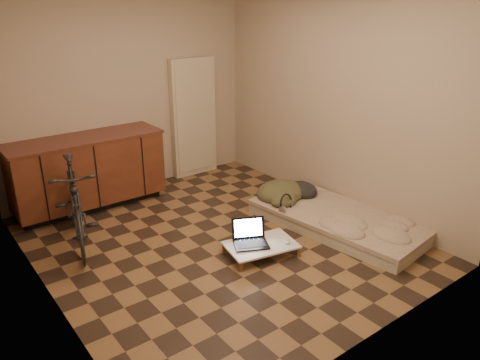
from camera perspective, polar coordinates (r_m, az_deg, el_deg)
room_shell at (r=4.67m, az=-3.08°, el=6.80°), size 3.50×4.00×2.60m
cabinets at (r=6.06m, az=-18.06°, el=0.97°), size 1.84×0.62×0.91m
appliance_panel at (r=6.86m, az=-5.68°, el=7.56°), size 0.70×0.10×1.70m
bicycle at (r=5.17m, az=-19.51°, el=-2.25°), size 0.86×1.63×1.01m
futon at (r=5.52m, az=11.88°, el=-4.75°), size 1.19×2.09×0.17m
clothing_pile at (r=5.81m, az=5.72°, el=-0.66°), size 0.73×0.64×0.27m
headphones at (r=5.45m, az=5.64°, el=-2.75°), size 0.30×0.28×0.17m
lap_desk at (r=4.84m, az=2.57°, el=-7.95°), size 0.79×0.59×0.12m
laptop at (r=4.82m, az=1.23°, el=-7.15°), size 0.44×0.43×0.24m
mouse at (r=4.86m, az=5.72°, el=-7.45°), size 0.10×0.12×0.04m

